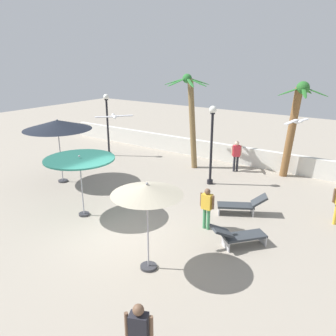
{
  "coord_description": "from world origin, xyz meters",
  "views": [
    {
      "loc": [
        7.82,
        -7.84,
        5.96
      ],
      "look_at": [
        0.0,
        3.47,
        1.4
      ],
      "focal_mm": 36.73,
      "sensor_mm": 36.0,
      "label": 1
    }
  ],
  "objects": [
    {
      "name": "lamp_post_1",
      "position": [
        0.65,
        6.11,
        2.23
      ],
      "size": [
        0.34,
        0.34,
        3.76
      ],
      "color": "black",
      "rests_on": "ground_plane"
    },
    {
      "name": "ground_plane",
      "position": [
        0.0,
        0.0,
        0.0
      ],
      "size": [
        56.0,
        56.0,
        0.0
      ],
      "primitive_type": "plane",
      "color": "#9E9384"
    },
    {
      "name": "boundary_wall",
      "position": [
        0.0,
        9.92,
        0.51
      ],
      "size": [
        25.2,
        0.3,
        1.01
      ],
      "primitive_type": "cube",
      "color": "silver",
      "rests_on": "ground_plane"
    },
    {
      "name": "guest_2",
      "position": [
        0.89,
        8.52,
        1.01
      ],
      "size": [
        0.47,
        0.4,
        1.67
      ],
      "color": "#26262D",
      "rests_on": "ground_plane"
    },
    {
      "name": "patio_umbrella_0",
      "position": [
        -5.45,
        2.26,
        2.83
      ],
      "size": [
        3.18,
        3.18,
        3.1
      ],
      "color": "#333338",
      "rests_on": "ground_plane"
    },
    {
      "name": "seagull_1",
      "position": [
        0.79,
        -0.46,
        4.22
      ],
      "size": [
        0.77,
        0.98,
        0.14
      ],
      "color": "white"
    },
    {
      "name": "patio_umbrella_1",
      "position": [
        2.43,
        -1.05,
        2.43
      ],
      "size": [
        2.01,
        2.01,
        2.69
      ],
      "color": "#333338",
      "rests_on": "ground_plane"
    },
    {
      "name": "lamp_post_0",
      "position": [
        -6.81,
        6.92,
        2.15
      ],
      "size": [
        0.33,
        0.33,
        3.75
      ],
      "color": "black",
      "rests_on": "ground_plane"
    },
    {
      "name": "palm_tree_0",
      "position": [
        -1.58,
        7.87,
        3.16
      ],
      "size": [
        2.48,
        2.39,
        5.02
      ],
      "color": "olive",
      "rests_on": "ground_plane"
    },
    {
      "name": "patio_umbrella_2",
      "position": [
        -1.77,
        0.28,
        2.2
      ],
      "size": [
        2.61,
        2.61,
        2.44
      ],
      "color": "#333338",
      "rests_on": "ground_plane"
    },
    {
      "name": "palm_tree_1",
      "position": [
        3.46,
        9.3,
        2.93
      ],
      "size": [
        2.26,
        2.28,
        4.78
      ],
      "color": "brown",
      "rests_on": "ground_plane"
    },
    {
      "name": "guest_3",
      "position": [
        2.67,
        2.03,
        0.93
      ],
      "size": [
        0.56,
        0.25,
        1.55
      ],
      "color": "#3F8C59",
      "rests_on": "ground_plane"
    },
    {
      "name": "lounge_chair_2",
      "position": [
        3.23,
        3.86,
        0.4
      ],
      "size": [
        1.9,
        1.4,
        0.84
      ],
      "color": "#B7B7BC",
      "rests_on": "ground_plane"
    },
    {
      "name": "seagull_0",
      "position": [
        5.02,
        3.49,
        3.92
      ],
      "size": [
        0.55,
        1.03,
        0.14
      ],
      "color": "white"
    },
    {
      "name": "guest_1",
      "position": [
        4.42,
        -3.9,
        0.96
      ],
      "size": [
        0.52,
        0.36,
        1.6
      ],
      "color": "#D8333F",
      "rests_on": "ground_plane"
    },
    {
      "name": "lounge_chair_0",
      "position": [
        4.1,
        1.54,
        0.41
      ],
      "size": [
        1.61,
        1.76,
        0.81
      ],
      "color": "#B7B7BC",
      "rests_on": "ground_plane"
    }
  ]
}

